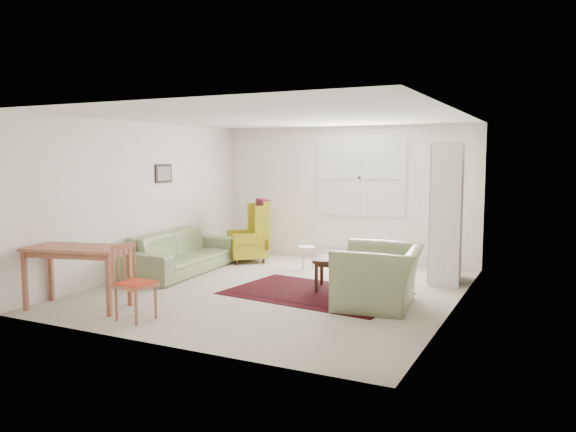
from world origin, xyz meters
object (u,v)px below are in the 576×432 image
at_px(coffee_table, 336,274).
at_px(cabinet, 447,213).
at_px(sofa, 182,244).
at_px(wingback_chair, 247,231).
at_px(stool, 306,258).
at_px(desk_chair, 135,283).
at_px(desk, 78,277).
at_px(armchair, 379,270).

relative_size(coffee_table, cabinet, 0.27).
relative_size(sofa, wingback_chair, 2.01).
bearing_deg(cabinet, stool, 176.10).
xyz_separation_m(stool, cabinet, (2.35, 0.09, 0.88)).
bearing_deg(desk_chair, stool, -4.49).
height_order(coffee_table, desk, desk).
distance_m(sofa, wingback_chair, 1.40).
distance_m(wingback_chair, desk_chair, 3.89).
distance_m(coffee_table, cabinet, 2.05).
xyz_separation_m(stool, desk, (-1.58, -3.60, 0.20)).
relative_size(armchair, wingback_chair, 1.04).
bearing_deg(desk_chair, armchair, -47.74).
distance_m(coffee_table, desk_chair, 2.93).
xyz_separation_m(wingback_chair, cabinet, (3.61, -0.05, 0.50)).
distance_m(wingback_chair, coffee_table, 2.68).
height_order(sofa, wingback_chair, wingback_chair).
xyz_separation_m(wingback_chair, desk_chair, (0.71, -3.82, -0.13)).
relative_size(wingback_chair, desk_chair, 1.29).
distance_m(cabinet, desk_chair, 4.80).
bearing_deg(sofa, desk, -179.58).
xyz_separation_m(sofa, desk, (0.19, -2.43, -0.07)).
relative_size(armchair, cabinet, 0.56).
distance_m(stool, desk_chair, 3.74).
relative_size(stool, desk, 0.32).
height_order(armchair, desk_chair, armchair).
distance_m(armchair, cabinet, 2.05).
bearing_deg(coffee_table, sofa, 178.82).
xyz_separation_m(armchair, desk, (-3.42, -1.80, -0.07)).
distance_m(wingback_chair, desk, 3.75).
bearing_deg(coffee_table, wingback_chair, 149.18).
xyz_separation_m(coffee_table, stool, (-1.02, 1.23, -0.04)).
height_order(coffee_table, desk_chair, desk_chair).
height_order(armchair, coffee_table, armchair).
relative_size(sofa, desk_chair, 2.59).
xyz_separation_m(coffee_table, desk_chair, (-1.58, -2.46, 0.21)).
bearing_deg(desk, stool, 66.33).
height_order(coffee_table, stool, coffee_table).
distance_m(sofa, desk_chair, 2.79).
bearing_deg(wingback_chair, armchair, 15.40).
relative_size(wingback_chair, stool, 2.92).
distance_m(coffee_table, desk, 3.52).
height_order(cabinet, desk, cabinet).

